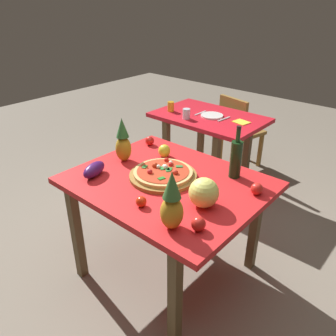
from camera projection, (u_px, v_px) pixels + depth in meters
name	position (u px, v px, depth m)	size (l,w,h in m)	color
ground_plane	(167.00, 269.00, 2.57)	(10.00, 10.00, 0.00)	gray
display_table	(167.00, 192.00, 2.25)	(1.23, 0.99, 0.78)	brown
background_table	(209.00, 127.00, 3.42)	(1.07, 0.71, 0.78)	brown
dining_chair	(238.00, 128.00, 3.88)	(0.48, 0.48, 0.85)	olive
pizza_board	(163.00, 176.00, 2.24)	(0.45, 0.45, 0.03)	olive
pizza	(163.00, 172.00, 2.23)	(0.39, 0.39, 0.06)	tan
wine_bottle	(236.00, 158.00, 2.19)	(0.08, 0.08, 0.35)	black
pineapple_left	(123.00, 142.00, 2.40)	(0.11, 0.11, 0.32)	#B38E21
pineapple_right	(172.00, 203.00, 1.70)	(0.12, 0.12, 0.33)	#C18721
melon	(204.00, 193.00, 1.91)	(0.17, 0.17, 0.17)	#DFDF66
bell_pepper	(164.00, 151.00, 2.51)	(0.09, 0.09, 0.10)	yellow
eggplant	(94.00, 170.00, 2.24)	(0.20, 0.09, 0.09)	#431659
tomato_near_board	(150.00, 141.00, 2.70)	(0.07, 0.07, 0.07)	red
tomato_beside_pepper	(141.00, 202.00, 1.93)	(0.06, 0.06, 0.06)	red
tomato_by_bottle	(198.00, 224.00, 1.73)	(0.08, 0.08, 0.08)	red
tomato_at_corner	(257.00, 189.00, 2.04)	(0.07, 0.07, 0.07)	red
drinking_glass_juice	(171.00, 107.00, 3.47)	(0.07, 0.07, 0.10)	gold
drinking_glass_water	(186.00, 114.00, 3.26)	(0.07, 0.07, 0.10)	silver
dinner_plate	(212.00, 116.00, 3.34)	(0.22, 0.22, 0.02)	white
fork_utensil	(200.00, 113.00, 3.42)	(0.02, 0.18, 0.01)	silver
knife_utensil	(224.00, 119.00, 3.26)	(0.02, 0.18, 0.01)	silver
napkin_folded	(241.00, 122.00, 3.19)	(0.14, 0.12, 0.01)	yellow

